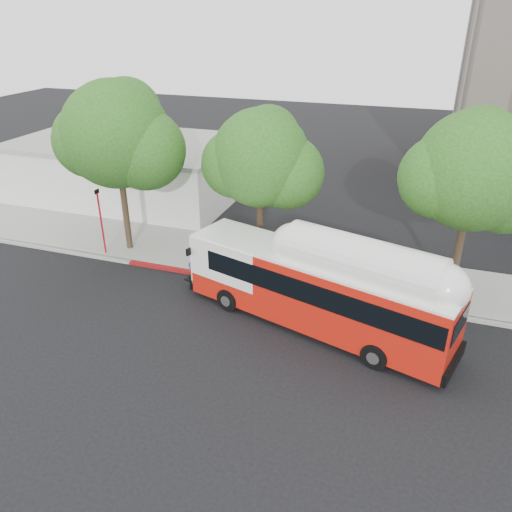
# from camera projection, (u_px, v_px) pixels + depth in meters

# --- Properties ---
(ground) EXTENTS (120.00, 120.00, 0.00)m
(ground) POSITION_uv_depth(u_px,v_px,m) (239.00, 327.00, 22.51)
(ground) COLOR black
(ground) RESTS_ON ground
(sidewalk) EXTENTS (60.00, 5.00, 0.15)m
(sidewalk) POSITION_uv_depth(u_px,v_px,m) (280.00, 263.00, 27.99)
(sidewalk) COLOR gray
(sidewalk) RESTS_ON ground
(curb_strip) EXTENTS (60.00, 0.30, 0.15)m
(curb_strip) POSITION_uv_depth(u_px,v_px,m) (266.00, 285.00, 25.78)
(curb_strip) COLOR gray
(curb_strip) RESTS_ON ground
(red_curb_segment) EXTENTS (10.00, 0.32, 0.16)m
(red_curb_segment) POSITION_uv_depth(u_px,v_px,m) (212.00, 276.00, 26.64)
(red_curb_segment) COLOR maroon
(red_curb_segment) RESTS_ON ground
(street_tree_left) EXTENTS (6.67, 5.80, 9.74)m
(street_tree_left) POSITION_uv_depth(u_px,v_px,m) (125.00, 139.00, 26.73)
(street_tree_left) COLOR #2D2116
(street_tree_left) RESTS_ON ground
(street_tree_mid) EXTENTS (5.75, 5.00, 8.62)m
(street_tree_mid) POSITION_uv_depth(u_px,v_px,m) (268.00, 163.00, 25.19)
(street_tree_mid) COLOR #2D2116
(street_tree_mid) RESTS_ON ground
(street_tree_right) EXTENTS (6.21, 5.40, 9.18)m
(street_tree_right) POSITION_uv_depth(u_px,v_px,m) (484.00, 176.00, 21.98)
(street_tree_right) COLOR #2D2116
(street_tree_right) RESTS_ON ground
(low_commercial_bldg) EXTENTS (16.20, 10.20, 4.25)m
(low_commercial_bldg) POSITION_uv_depth(u_px,v_px,m) (129.00, 168.00, 37.45)
(low_commercial_bldg) COLOR silver
(low_commercial_bldg) RESTS_ON ground
(transit_bus) EXTENTS (13.20, 6.00, 3.87)m
(transit_bus) POSITION_uv_depth(u_px,v_px,m) (317.00, 291.00, 21.79)
(transit_bus) COLOR red
(transit_bus) RESTS_ON ground
(signal_pole) EXTENTS (0.11, 0.38, 4.00)m
(signal_pole) POSITION_uv_depth(u_px,v_px,m) (101.00, 222.00, 28.17)
(signal_pole) COLOR red
(signal_pole) RESTS_ON ground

